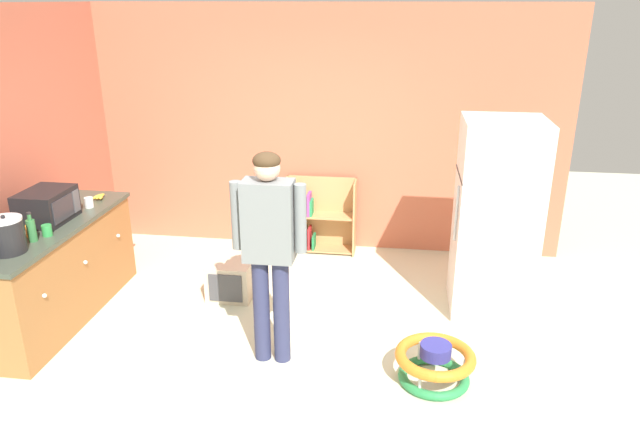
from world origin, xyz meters
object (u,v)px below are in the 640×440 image
bookshelf (316,219)px  baby_walker (435,363)px  orange_cup (31,231)px  refrigerator (496,218)px  crock_pot (6,235)px  kitchen_counter (54,271)px  clear_bottle (55,198)px  banana_bunch (100,196)px  pet_carrier (233,276)px  green_glass_bottle (31,230)px  microwave (47,206)px  white_cup (89,202)px  standing_person (269,241)px  green_cup (47,230)px

bookshelf → baby_walker: bookshelf is taller
orange_cup → bookshelf: bearing=46.1°
refrigerator → crock_pot: size_ratio=5.80×
kitchen_counter → crock_pot: 0.84m
crock_pot → clear_bottle: crock_pot is taller
kitchen_counter → banana_bunch: banana_bunch is taller
kitchen_counter → refrigerator: bearing=10.6°
crock_pot → banana_bunch: size_ratio=1.97×
refrigerator → banana_bunch: 3.75m
kitchen_counter → pet_carrier: bearing=25.1°
banana_bunch → green_glass_bottle: green_glass_bottle is taller
microwave → clear_bottle: (-0.13, 0.33, -0.04)m
microwave → crock_pot: bearing=-82.8°
crock_pot → green_glass_bottle: size_ratio=1.25×
banana_bunch → white_cup: 0.24m
crock_pot → white_cup: size_ratio=3.23×
green_glass_bottle → banana_bunch: bearing=89.1°
crock_pot → orange_cup: bearing=94.8°
bookshelf → clear_bottle: size_ratio=3.46×
refrigerator → clear_bottle: (-4.02, -0.32, 0.11)m
white_cup → refrigerator: bearing=3.9°
crock_pot → white_cup: 1.08m
baby_walker → crock_pot: size_ratio=1.97×
refrigerator → pet_carrier: bearing=-178.8°
kitchen_counter → clear_bottle: bearing=109.1°
crock_pot → orange_cup: 0.35m
green_glass_bottle → orange_cup: bearing=127.8°
microwave → bookshelf: bearing=40.2°
green_glass_bottle → baby_walker: bearing=-2.8°
standing_person → white_cup: 2.10m
clear_bottle → green_cup: bearing=-64.6°
banana_bunch → orange_cup: 0.98m
clear_bottle → orange_cup: clear_bottle is taller
kitchen_counter → pet_carrier: (1.44, 0.68, -0.27)m
bookshelf → crock_pot: size_ratio=2.77×
crock_pot → banana_bunch: 1.32m
green_glass_bottle → green_cup: 0.14m
clear_bottle → green_cup: (0.31, -0.65, -0.05)m
refrigerator → crock_pot: 4.04m
baby_walker → white_cup: size_ratio=6.36×
green_glass_bottle → kitchen_counter: bearing=108.0°
clear_bottle → green_cup: size_ratio=2.59×
bookshelf → orange_cup: size_ratio=8.95×
green_glass_bottle → bookshelf: bearing=48.5°
standing_person → green_cup: size_ratio=18.00×
white_cup → green_cup: 0.72m
clear_bottle → refrigerator: bearing=4.5°
banana_bunch → orange_cup: size_ratio=1.64×
white_cup → green_cup: same height
green_cup → orange_cup: same height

